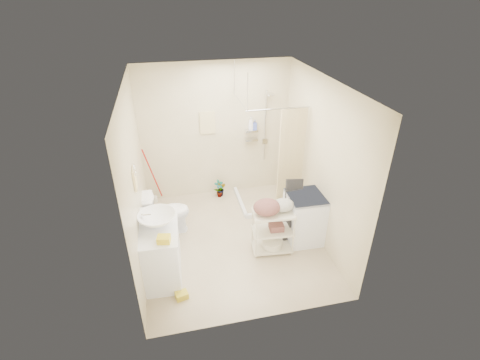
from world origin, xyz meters
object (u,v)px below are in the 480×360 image
object	(u,v)px
laundry_rack	(273,228)
toilet	(167,212)
vanity	(161,250)
washing_machine	(304,218)

from	to	relation	value
laundry_rack	toilet	bearing A→B (deg)	156.66
vanity	washing_machine	distance (m)	2.32
toilet	vanity	bearing A→B (deg)	172.65
toilet	washing_machine	distance (m)	2.29
toilet	laundry_rack	xyz separation A→B (m)	(1.59, -0.86, 0.05)
vanity	toilet	bearing A→B (deg)	85.94
washing_machine	laundry_rack	xyz separation A→B (m)	(-0.59, -0.16, 0.01)
vanity	laundry_rack	size ratio (longest dim) A/B	1.14
toilet	laundry_rack	size ratio (longest dim) A/B	0.88
vanity	laundry_rack	bearing A→B (deg)	7.94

